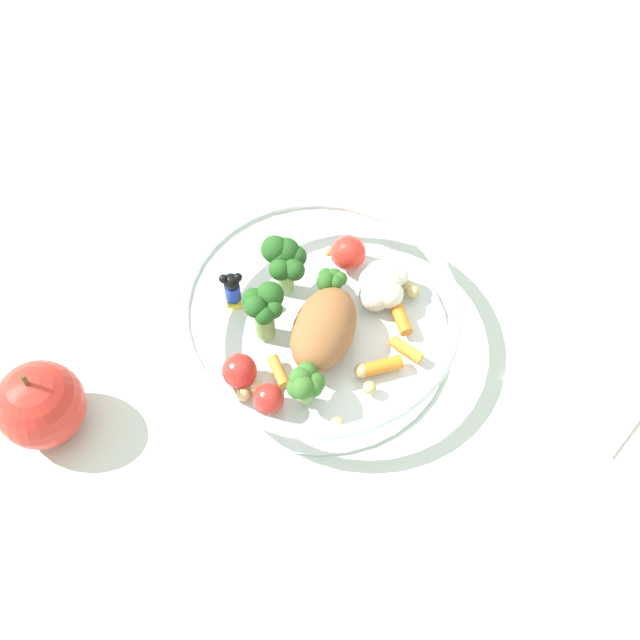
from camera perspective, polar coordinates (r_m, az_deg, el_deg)
The scene contains 4 objects.
ground_plane at distance 0.71m, azimuth -0.44°, elevation 0.25°, with size 2.40×2.40×0.00m, color silver.
food_container at distance 0.68m, azimuth 0.06°, elevation 0.26°, with size 0.22×0.22×0.06m.
loose_apple at distance 0.67m, azimuth -18.31°, elevation -5.44°, with size 0.07×0.07×0.08m.
folded_napkin at distance 0.72m, azimuth 18.16°, elevation -2.92°, with size 0.10×0.12×0.01m, color silver.
Camera 1 is at (-0.27, 0.26, 0.60)m, focal length 47.52 mm.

